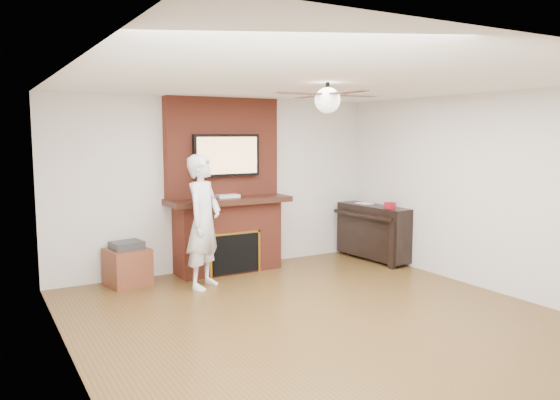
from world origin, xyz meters
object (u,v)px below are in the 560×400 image
person (204,222)px  piano (374,231)px  fireplace (226,203)px  side_table (127,265)px

person → piano: bearing=-38.9°
person → fireplace: bearing=6.1°
fireplace → piano: 2.41m
fireplace → person: size_ratio=1.45×
fireplace → person: fireplace is taller
side_table → piano: (3.74, -0.48, 0.20)m
fireplace → person: (-0.62, -0.68, -0.13)m
side_table → piano: size_ratio=0.43×
person → piano: (2.91, 0.13, -0.40)m
fireplace → person: bearing=-132.4°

